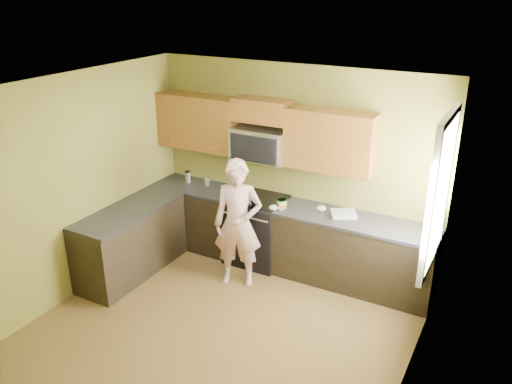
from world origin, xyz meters
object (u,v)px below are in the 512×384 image
Objects in this scene: microwave at (261,159)px; frying_pan at (245,199)px; travel_mug at (188,182)px; butter_tub at (282,205)px; stove at (256,229)px; woman at (238,224)px.

frying_pan is (-0.09, -0.26, -0.50)m from microwave.
frying_pan is 1.10m from travel_mug.
butter_tub is 1.56m from travel_mug.
travel_mug is (-1.17, 0.09, 0.45)m from stove.
butter_tub is (0.48, 0.13, -0.03)m from frying_pan.
woman is 0.69m from butter_tub.
butter_tub is (0.38, -0.01, 0.45)m from stove.
woman is at bearing -29.30° from travel_mug.
frying_pan is 3.57× the size of butter_tub.
butter_tub is at bearing 36.50° from frying_pan.
travel_mug is at bearing 175.76° from stove.
stove is 1.25× the size of microwave.
microwave is at bearing 161.21° from butter_tub.
woman reaches higher than frying_pan.
stove is at bearing -90.00° from microwave.
butter_tub is at bearing -3.40° from travel_mug.
stove is 1.26m from travel_mug.
travel_mug reaches higher than butter_tub.
frying_pan is at bearing -124.92° from stove.
woman is 0.52m from frying_pan.
frying_pan reaches higher than stove.
frying_pan is 0.50m from butter_tub.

